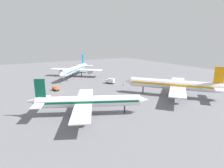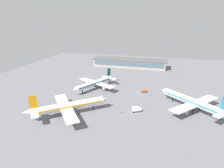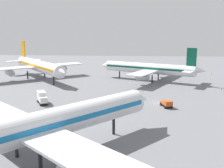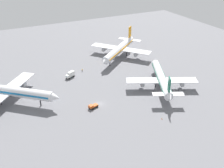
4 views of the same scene
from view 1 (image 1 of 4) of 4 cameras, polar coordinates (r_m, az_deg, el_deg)
The scene contains 8 objects.
ground at distance 99.72m, azimuth -15.93°, elevation -2.40°, with size 288.00×288.00×0.00m, color slate.
airplane_at_gate at distance 138.34m, azimuth -11.58°, elevation 4.59°, with size 41.13×37.82×15.33m.
airplane_taxiing at distance 66.52m, azimuth -7.73°, elevation -5.49°, with size 34.82×41.91×13.66m.
airplane_distant at distance 93.01m, azimuth 19.22°, elevation -0.23°, with size 41.84×36.95×15.34m.
catering_truck at distance 113.91m, azimuth -0.56°, elevation 0.98°, with size 5.83×4.35×3.30m.
pushback_tractor at distance 102.89m, azimuth -17.49°, elevation -1.46°, with size 4.75×3.15×1.90m.
ground_crew_worker at distance 109.29m, azimuth 3.61°, elevation -0.05°, with size 0.58×0.39×1.67m.
safety_cone_mid_apron at distance 78.93m, azimuth -28.54°, elevation -7.58°, with size 0.44×0.44×0.60m, color #EA590C.
Camera 1 is at (93.23, -23.36, 26.58)m, focal length 28.84 mm.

